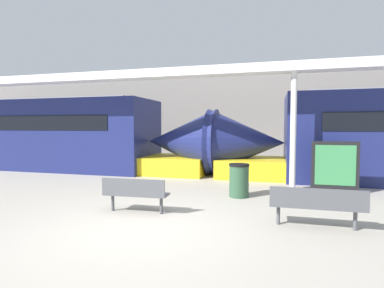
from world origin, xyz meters
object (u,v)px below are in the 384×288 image
(bench_near, at_px, (135,192))
(bench_far, at_px, (317,204))
(trash_bin, at_px, (239,180))
(train_right, at_px, (32,136))
(poster_board, at_px, (335,167))
(support_column_near, at_px, (293,132))

(bench_near, xyz_separation_m, bench_far, (3.75, -0.04, 0.00))
(bench_near, height_order, bench_far, same)
(bench_near, xyz_separation_m, trash_bin, (2.06, 2.17, -0.01))
(train_right, distance_m, bench_far, 13.35)
(trash_bin, relative_size, poster_board, 0.60)
(train_right, xyz_separation_m, support_column_near, (11.74, -2.31, 0.27))
(bench_far, bearing_deg, poster_board, 74.09)
(bench_near, relative_size, poster_board, 0.98)
(train_right, relative_size, poster_board, 11.80)
(train_right, relative_size, bench_near, 12.08)
(trash_bin, bearing_deg, support_column_near, 41.90)
(bench_near, bearing_deg, support_column_near, 41.73)
(train_right, relative_size, support_column_near, 5.00)
(poster_board, relative_size, support_column_near, 0.42)
(bench_far, bearing_deg, support_column_near, 93.17)
(train_right, bearing_deg, bench_far, -26.02)
(train_right, distance_m, trash_bin, 10.94)
(train_right, height_order, bench_near, train_right)
(bench_near, height_order, support_column_near, support_column_near)
(trash_bin, xyz_separation_m, support_column_near, (1.47, 1.32, 1.32))
(bench_near, xyz_separation_m, support_column_near, (3.53, 3.49, 1.31))
(trash_bin, bearing_deg, bench_near, -133.49)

